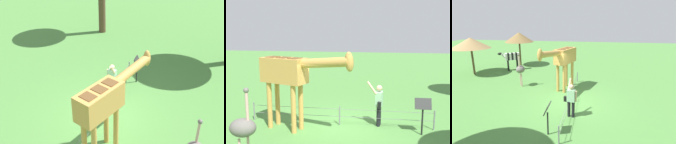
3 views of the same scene
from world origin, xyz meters
TOP-DOWN VIEW (x-y plane):
  - ground_plane at (0.00, 0.00)m, footprint 60.00×60.00m
  - giraffe at (-1.66, -0.63)m, footprint 3.59×1.66m
  - visitor at (1.48, 0.28)m, footprint 0.63×0.59m
  - ostrich at (-1.98, -3.56)m, footprint 0.70×0.56m
  - info_sign at (2.99, -0.41)m, footprint 0.56×0.21m
  - wire_fence at (0.00, 0.11)m, footprint 7.05×0.05m

SIDE VIEW (x-z plane):
  - ground_plane at x=0.00m, z-range 0.00..0.00m
  - wire_fence at x=0.00m, z-range 0.03..0.78m
  - visitor at x=1.48m, z-range 0.03..1.78m
  - info_sign at x=2.99m, z-range 0.29..1.61m
  - ostrich at x=-1.98m, z-range 0.05..2.30m
  - giraffe at x=-1.66m, z-range 0.58..3.58m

